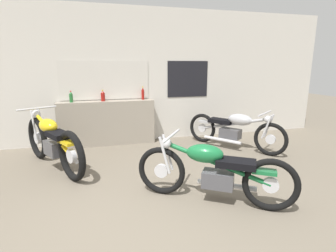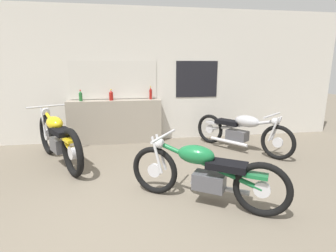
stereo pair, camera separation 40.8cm
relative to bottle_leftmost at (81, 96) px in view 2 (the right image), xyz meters
name	(u,v)px [view 2 (the right image)]	position (x,y,z in m)	size (l,w,h in m)	color
ground_plane	(118,242)	(0.78, -3.31, -1.02)	(24.00, 24.00, 0.00)	#706656
wall_back	(119,76)	(0.78, 0.19, 0.38)	(10.00, 0.07, 2.80)	silver
sill_counter	(115,122)	(0.67, 0.02, -0.56)	(1.93, 0.28, 0.92)	gray
bottle_leftmost	(81,96)	(0.00, 0.00, 0.00)	(0.07, 0.07, 0.23)	#23662D
bottle_left_center	(111,95)	(0.61, 0.01, 0.00)	(0.08, 0.08, 0.23)	maroon
bottle_center	(151,94)	(1.43, 0.06, 0.02)	(0.06, 0.06, 0.28)	maroon
motorcycle_yellow	(58,139)	(-0.23, -1.10, -0.58)	(1.11, 1.84, 0.93)	black
motorcycle_silver	(241,130)	(3.07, -0.91, -0.62)	(1.28, 1.70, 0.79)	black
motorcycle_green	(204,172)	(1.78, -2.75, -0.62)	(1.65, 1.13, 0.80)	black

